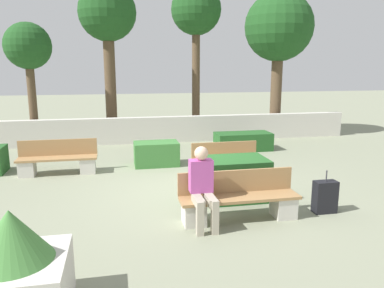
# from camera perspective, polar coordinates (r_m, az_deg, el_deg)

# --- Properties ---
(ground_plane) EXTENTS (60.00, 60.00, 0.00)m
(ground_plane) POSITION_cam_1_polar(r_m,az_deg,el_deg) (8.04, -0.41, -7.05)
(ground_plane) COLOR gray
(perimeter_wall) EXTENTS (13.85, 0.30, 0.89)m
(perimeter_wall) POSITION_cam_1_polar(r_m,az_deg,el_deg) (13.07, -4.97, 2.21)
(perimeter_wall) COLOR beige
(perimeter_wall) RESTS_ON ground_plane
(bench_front) EXTENTS (2.06, 0.48, 0.82)m
(bench_front) POSITION_cam_1_polar(r_m,az_deg,el_deg) (6.53, 7.18, -8.65)
(bench_front) COLOR #A37A4C
(bench_front) RESTS_ON ground_plane
(bench_left_side) EXTENTS (1.88, 0.48, 0.82)m
(bench_left_side) POSITION_cam_1_polar(r_m,az_deg,el_deg) (9.73, -19.76, -2.50)
(bench_left_side) COLOR #A37A4C
(bench_left_side) RESTS_ON ground_plane
(bench_right_side) EXTENTS (1.61, 0.48, 0.82)m
(bench_right_side) POSITION_cam_1_polar(r_m,az_deg,el_deg) (8.89, 5.26, -3.22)
(bench_right_side) COLOR #A37A4C
(bench_right_side) RESTS_ON ground_plane
(person_seated_man) EXTENTS (0.38, 0.64, 1.32)m
(person_seated_man) POSITION_cam_1_polar(r_m,az_deg,el_deg) (6.09, 1.61, -6.04)
(person_seated_man) COLOR #B2A893
(person_seated_man) RESTS_ON ground_plane
(hedge_block_near_left) EXTENTS (1.74, 0.79, 0.55)m
(hedge_block_near_left) POSITION_cam_1_polar(r_m,az_deg,el_deg) (11.91, 7.78, 0.39)
(hedge_block_near_left) COLOR #235623
(hedge_block_near_left) RESTS_ON ground_plane
(hedge_block_near_right) EXTENTS (1.17, 0.70, 0.63)m
(hedge_block_near_right) POSITION_cam_1_polar(r_m,az_deg,el_deg) (10.01, -5.46, -1.48)
(hedge_block_near_right) COLOR #3D7A38
(hedge_block_near_right) RESTS_ON ground_plane
(hedge_block_mid_left) EXTENTS (1.19, 0.88, 0.82)m
(hedge_block_mid_left) POSITION_cam_1_polar(r_m,az_deg,el_deg) (7.50, 6.71, -5.23)
(hedge_block_mid_left) COLOR #235623
(hedge_block_mid_left) RESTS_ON ground_plane
(planter_corner_right) EXTENTS (1.04, 1.04, 1.20)m
(planter_corner_right) POSITION_cam_1_polar(r_m,az_deg,el_deg) (4.40, -25.43, -17.22)
(planter_corner_right) COLOR beige
(planter_corner_right) RESTS_ON ground_plane
(suitcase) EXTENTS (0.41, 0.22, 0.78)m
(suitcase) POSITION_cam_1_polar(r_m,az_deg,el_deg) (7.19, 19.60, -7.59)
(suitcase) COLOR black
(suitcase) RESTS_ON ground_plane
(tree_leftmost) EXTENTS (1.51, 1.51, 4.01)m
(tree_leftmost) POSITION_cam_1_polar(r_m,az_deg,el_deg) (13.67, -23.71, 13.11)
(tree_leftmost) COLOR brown
(tree_leftmost) RESTS_ON ground_plane
(tree_center_left) EXTENTS (2.01, 2.01, 5.47)m
(tree_center_left) POSITION_cam_1_polar(r_m,az_deg,el_deg) (14.04, -12.76, 18.34)
(tree_center_left) COLOR brown
(tree_center_left) RESTS_ON ground_plane
(tree_center_right) EXTENTS (1.85, 1.85, 5.57)m
(tree_center_right) POSITION_cam_1_polar(r_m,az_deg,el_deg) (14.54, 0.62, 19.27)
(tree_center_right) COLOR brown
(tree_center_right) RESTS_ON ground_plane
(tree_rightmost) EXTENTS (2.53, 2.53, 5.31)m
(tree_rightmost) POSITION_cam_1_polar(r_m,az_deg,el_deg) (14.80, 13.09, 16.72)
(tree_rightmost) COLOR brown
(tree_rightmost) RESTS_ON ground_plane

